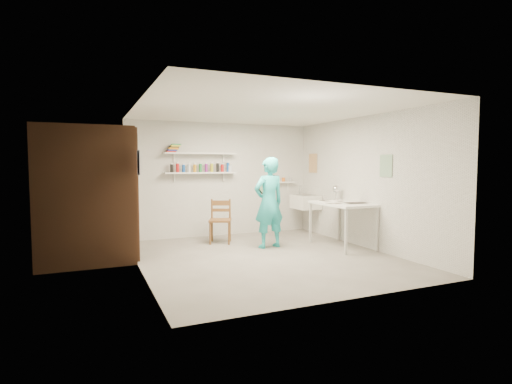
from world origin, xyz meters
name	(u,v)px	position (x,y,z in m)	size (l,w,h in m)	color
floor	(266,258)	(0.00, 0.00, -0.01)	(4.00, 4.50, 0.02)	slate
ceiling	(266,109)	(0.00, 0.00, 2.41)	(4.00, 4.50, 0.02)	silver
wall_back	(222,179)	(0.00, 2.26, 1.20)	(4.00, 0.02, 2.40)	silver
wall_front	(351,194)	(0.00, -2.26, 1.20)	(4.00, 0.02, 2.40)	silver
wall_left	(138,187)	(-2.01, 0.00, 1.20)	(0.02, 4.50, 2.40)	silver
wall_right	(366,182)	(2.01, 0.00, 1.20)	(0.02, 4.50, 2.40)	silver
doorway_recess	(132,196)	(-1.99, 1.05, 1.00)	(0.02, 0.90, 2.00)	black
corridor_box	(86,194)	(-2.70, 1.05, 1.05)	(1.40, 1.50, 2.10)	brown
door_lintel	(132,133)	(-1.97, 1.05, 2.05)	(0.06, 1.05, 0.10)	brown
door_jamb_near	(137,198)	(-1.97, 0.55, 1.00)	(0.06, 0.10, 2.00)	brown
door_jamb_far	(130,194)	(-1.97, 1.55, 1.00)	(0.06, 0.10, 2.00)	brown
shelf_lower	(201,173)	(-0.50, 2.13, 1.35)	(1.50, 0.22, 0.03)	white
shelf_upper	(200,153)	(-0.50, 2.13, 1.75)	(1.50, 0.22, 0.03)	white
ledge_shelf	(280,182)	(1.35, 2.17, 1.12)	(0.70, 0.14, 0.03)	white
poster_left	(139,163)	(-1.99, 0.05, 1.55)	(0.01, 0.28, 0.36)	#334C7F
poster_right_a	(313,163)	(1.99, 1.80, 1.55)	(0.01, 0.34, 0.42)	#995933
poster_right_b	(386,166)	(1.99, -0.55, 1.50)	(0.01, 0.30, 0.38)	#3F724C
belfast_sink	(306,202)	(1.75, 1.70, 0.70)	(0.48, 0.60, 0.30)	white
man	(269,203)	(0.37, 0.67, 0.83)	(0.60, 0.40, 1.65)	#26BEC2
wall_clock	(265,187)	(0.40, 0.89, 1.10)	(0.30, 0.30, 0.04)	#CAB58A
wooden_chair	(220,220)	(-0.32, 1.41, 0.44)	(0.41, 0.39, 0.89)	brown
work_table	(342,225)	(1.64, 0.19, 0.41)	(0.74, 1.23, 0.82)	white
desk_lamp	(336,189)	(1.84, 0.68, 1.04)	(0.15, 0.15, 0.15)	silver
spray_cans	(201,168)	(-0.50, 2.13, 1.45)	(1.34, 0.06, 0.17)	black
book_stack	(174,148)	(-1.05, 2.13, 1.85)	(0.28, 0.14, 0.17)	red
ledge_pots	(280,180)	(1.35, 2.17, 1.18)	(0.48, 0.07, 0.09)	silver
papers	(342,202)	(1.64, 0.19, 0.83)	(0.30, 0.22, 0.02)	silver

